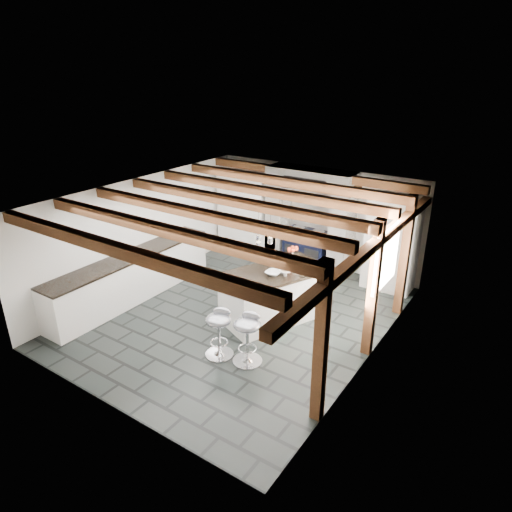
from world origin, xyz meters
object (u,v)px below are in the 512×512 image
Objects in this scene: bar_stool_far at (219,327)px; range_cooker at (308,249)px; kitchen_island at (274,294)px; bar_stool_near at (247,332)px.

range_cooker is at bearing 72.01° from bar_stool_far.
kitchen_island is 2.47× the size of bar_stool_near.
range_cooker is 3.90m from bar_stool_near.
kitchen_island is at bearing 61.05° from bar_stool_far.
range_cooker is at bearing 87.86° from bar_stool_near.
range_cooker reaches higher than bar_stool_far.
bar_stool_near is 0.49m from bar_stool_far.
range_cooker is 1.14× the size of bar_stool_near.
kitchen_island reaches higher than bar_stool_far.
kitchen_island reaches higher than range_cooker.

